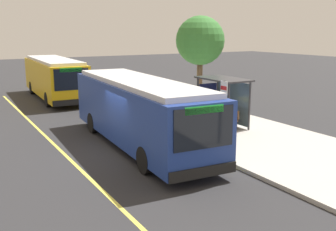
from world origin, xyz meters
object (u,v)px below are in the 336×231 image
(transit_bus_main, at_px, (139,110))
(transit_bus_second, at_px, (54,77))
(route_sign_post, at_px, (224,104))
(pedestrian_commuter, at_px, (174,103))
(waiting_bench, at_px, (226,118))

(transit_bus_main, height_order, transit_bus_second, same)
(transit_bus_second, relative_size, route_sign_post, 3.70)
(transit_bus_second, relative_size, pedestrian_commuter, 6.13)
(transit_bus_second, bearing_deg, transit_bus_main, 0.00)
(transit_bus_main, xyz_separation_m, pedestrian_commuter, (-3.02, 3.57, -0.50))
(transit_bus_second, distance_m, route_sign_post, 16.80)
(transit_bus_second, height_order, route_sign_post, same)
(transit_bus_main, xyz_separation_m, route_sign_post, (2.21, 2.85, 0.34))
(waiting_bench, bearing_deg, route_sign_post, -40.07)
(route_sign_post, bearing_deg, waiting_bench, 139.93)
(pedestrian_commuter, bearing_deg, transit_bus_second, -162.50)
(transit_bus_second, bearing_deg, waiting_bench, 19.98)
(transit_bus_main, distance_m, route_sign_post, 3.62)
(transit_bus_main, xyz_separation_m, transit_bus_second, (-14.34, -0.00, -0.00))
(transit_bus_second, xyz_separation_m, waiting_bench, (13.92, 5.06, -0.98))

